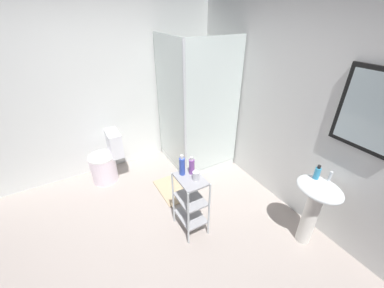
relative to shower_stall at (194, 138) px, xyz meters
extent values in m
cube|color=#A49790|center=(1.21, -1.23, -0.47)|extent=(4.20, 4.20, 0.02)
cube|color=silver|center=(1.21, 0.62, 0.79)|extent=(4.20, 0.10, 2.50)
cube|color=black|center=(2.02, 0.55, 1.07)|extent=(0.56, 0.03, 0.72)
cube|color=silver|center=(2.02, 0.53, 1.07)|extent=(0.48, 0.01, 0.64)
cube|color=silver|center=(-0.64, -1.23, 0.79)|extent=(0.10, 4.20, 2.50)
cube|color=white|center=(-0.10, 0.10, -0.41)|extent=(0.90, 0.90, 0.10)
cube|color=silver|center=(-0.10, -0.35, 0.59)|extent=(0.90, 0.02, 1.90)
cube|color=silver|center=(0.35, 0.10, 0.59)|extent=(0.02, 0.90, 1.90)
cylinder|color=silver|center=(0.35, -0.35, 0.59)|extent=(0.04, 0.04, 1.90)
cylinder|color=silver|center=(-0.10, 0.10, -0.36)|extent=(0.08, 0.08, 0.00)
cylinder|color=white|center=(1.94, 0.29, -0.12)|extent=(0.15, 0.15, 0.68)
ellipsoid|color=white|center=(1.94, 0.29, 0.28)|extent=(0.46, 0.37, 0.13)
cylinder|color=silver|center=(1.94, 0.41, 0.40)|extent=(0.03, 0.03, 0.10)
cylinder|color=white|center=(-0.27, -1.41, -0.26)|extent=(0.37, 0.37, 0.40)
torus|color=white|center=(-0.27, -1.41, -0.05)|extent=(0.37, 0.37, 0.04)
cube|color=white|center=(-0.27, -1.19, 0.12)|extent=(0.35, 0.17, 0.36)
cylinder|color=silver|center=(0.98, -0.86, -0.09)|extent=(0.02, 0.02, 0.74)
cylinder|color=silver|center=(1.34, -0.86, -0.09)|extent=(0.02, 0.02, 0.74)
cylinder|color=silver|center=(0.98, -0.60, -0.09)|extent=(0.02, 0.02, 0.74)
cylinder|color=silver|center=(1.34, -0.60, -0.09)|extent=(0.02, 0.02, 0.74)
cube|color=#99999E|center=(1.16, -0.73, -0.28)|extent=(0.36, 0.26, 0.02)
cube|color=#99999E|center=(1.16, -0.73, -0.01)|extent=(0.36, 0.26, 0.02)
cube|color=#99999E|center=(1.16, -0.73, 0.27)|extent=(0.36, 0.26, 0.02)
cylinder|color=#389ED1|center=(1.86, 0.32, 0.41)|extent=(0.06, 0.06, 0.12)
cylinder|color=black|center=(1.86, 0.32, 0.48)|extent=(0.03, 0.03, 0.03)
cylinder|color=#894DA1|center=(1.09, -0.67, 0.36)|extent=(0.06, 0.06, 0.17)
cylinder|color=silver|center=(1.09, -0.67, 0.47)|extent=(0.03, 0.03, 0.04)
cylinder|color=blue|center=(1.05, -0.77, 0.38)|extent=(0.06, 0.06, 0.20)
cylinder|color=white|center=(1.05, -0.77, 0.50)|extent=(0.03, 0.03, 0.04)
cylinder|color=silver|center=(1.20, -0.69, 0.32)|extent=(0.07, 0.07, 0.09)
cube|color=tan|center=(0.45, -0.61, -0.45)|extent=(0.60, 0.40, 0.02)
camera|label=1|loc=(2.86, -1.69, 1.84)|focal=22.10mm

